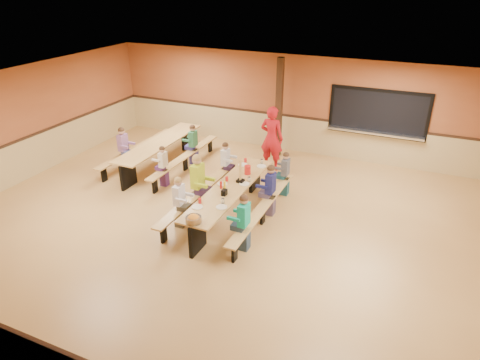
% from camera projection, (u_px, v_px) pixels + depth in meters
% --- Properties ---
extents(ground, '(12.00, 12.00, 0.00)m').
position_uv_depth(ground, '(221.00, 224.00, 9.76)').
color(ground, '#A3763E').
rests_on(ground, ground).
extents(room_envelope, '(12.04, 10.04, 3.02)m').
position_uv_depth(room_envelope, '(221.00, 197.00, 9.46)').
color(room_envelope, '#99522C').
rests_on(room_envelope, ground).
extents(kitchen_pass_through, '(2.78, 0.28, 1.38)m').
position_uv_depth(kitchen_pass_through, '(378.00, 115.00, 12.24)').
color(kitchen_pass_through, black).
rests_on(kitchen_pass_through, ground).
extents(structural_post, '(0.18, 0.18, 3.00)m').
position_uv_depth(structural_post, '(279.00, 108.00, 12.80)').
color(structural_post, black).
rests_on(structural_post, ground).
extents(cafeteria_table_main, '(1.91, 3.70, 0.74)m').
position_uv_depth(cafeteria_table_main, '(230.00, 196.00, 9.85)').
color(cafeteria_table_main, tan).
rests_on(cafeteria_table_main, ground).
extents(cafeteria_table_second, '(1.91, 3.70, 0.74)m').
position_uv_depth(cafeteria_table_second, '(160.00, 149.00, 12.50)').
color(cafeteria_table_second, tan).
rests_on(cafeteria_table_second, ground).
extents(seated_child_white_left, '(0.36, 0.30, 1.20)m').
position_uv_depth(seated_child_white_left, '(179.00, 202.00, 9.42)').
color(seated_child_white_left, white).
rests_on(seated_child_white_left, ground).
extents(seated_adult_yellow, '(0.46, 0.37, 1.39)m').
position_uv_depth(seated_adult_yellow, '(198.00, 183.00, 10.07)').
color(seated_adult_yellow, '#B9D421').
rests_on(seated_adult_yellow, ground).
extents(seated_child_grey_left, '(0.35, 0.29, 1.17)m').
position_uv_depth(seated_child_grey_left, '(226.00, 164.00, 11.36)').
color(seated_child_grey_left, silver).
rests_on(seated_child_grey_left, ground).
extents(seated_child_teal_right, '(0.38, 0.31, 1.23)m').
position_uv_depth(seated_child_teal_right, '(244.00, 223.00, 8.61)').
color(seated_child_teal_right, '#13A284').
rests_on(seated_child_teal_right, ground).
extents(seated_child_navy_right, '(0.38, 0.31, 1.24)m').
position_uv_depth(seated_child_navy_right, '(270.00, 191.00, 9.89)').
color(seated_child_navy_right, '#17194F').
rests_on(seated_child_navy_right, ground).
extents(seated_child_char_right, '(0.34, 0.28, 1.15)m').
position_uv_depth(seated_child_char_right, '(285.00, 174.00, 10.81)').
color(seated_child_char_right, '#484A51').
rests_on(seated_child_char_right, ground).
extents(seated_child_purple_sec, '(0.38, 0.31, 1.24)m').
position_uv_depth(seated_child_purple_sec, '(124.00, 149.00, 12.24)').
color(seated_child_purple_sec, '#875B8A').
rests_on(seated_child_purple_sec, ground).
extents(seated_child_green_sec, '(0.36, 0.30, 1.19)m').
position_uv_depth(seated_child_green_sec, '(193.00, 145.00, 12.58)').
color(seated_child_green_sec, '#2F774D').
rests_on(seated_child_green_sec, ground).
extents(seated_child_tan_sec, '(0.32, 0.26, 1.11)m').
position_uv_depth(seated_child_tan_sec, '(163.00, 166.00, 11.28)').
color(seated_child_tan_sec, beige).
rests_on(seated_child_tan_sec, ground).
extents(standing_woman, '(0.71, 0.49, 1.87)m').
position_uv_depth(standing_woman, '(272.00, 138.00, 12.12)').
color(standing_woman, red).
rests_on(standing_woman, ground).
extents(punch_pitcher, '(0.16, 0.16, 0.22)m').
position_uv_depth(punch_pitcher, '(248.00, 170.00, 10.37)').
color(punch_pitcher, red).
rests_on(punch_pitcher, cafeteria_table_main).
extents(chip_bowl, '(0.32, 0.32, 0.15)m').
position_uv_depth(chip_bowl, '(193.00, 219.00, 8.37)').
color(chip_bowl, '#FFA728').
rests_on(chip_bowl, cafeteria_table_main).
extents(napkin_dispenser, '(0.10, 0.14, 0.13)m').
position_uv_depth(napkin_dispenser, '(224.00, 192.00, 9.41)').
color(napkin_dispenser, black).
rests_on(napkin_dispenser, cafeteria_table_main).
extents(condiment_mustard, '(0.06, 0.06, 0.17)m').
position_uv_depth(condiment_mustard, '(225.00, 185.00, 9.70)').
color(condiment_mustard, yellow).
rests_on(condiment_mustard, cafeteria_table_main).
extents(condiment_ketchup, '(0.06, 0.06, 0.17)m').
position_uv_depth(condiment_ketchup, '(221.00, 185.00, 9.69)').
color(condiment_ketchup, '#B2140F').
rests_on(condiment_ketchup, cafeteria_table_main).
extents(table_paddle, '(0.16, 0.16, 0.56)m').
position_uv_depth(table_paddle, '(240.00, 177.00, 9.96)').
color(table_paddle, black).
rests_on(table_paddle, cafeteria_table_main).
extents(place_settings, '(0.65, 3.30, 0.11)m').
position_uv_depth(place_settings, '(230.00, 185.00, 9.74)').
color(place_settings, beige).
rests_on(place_settings, cafeteria_table_main).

